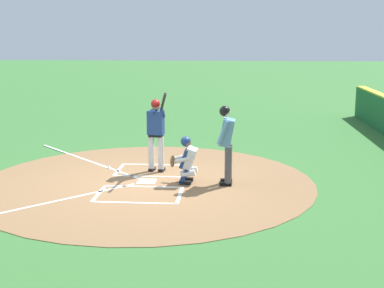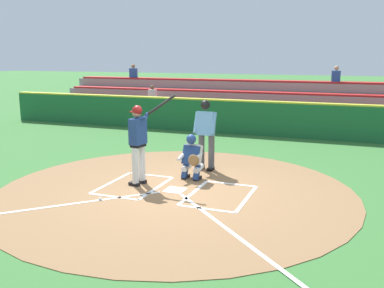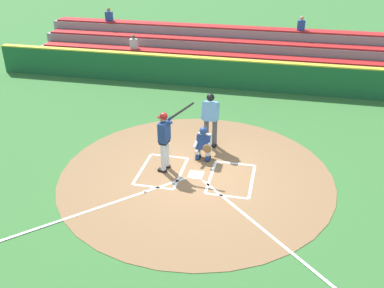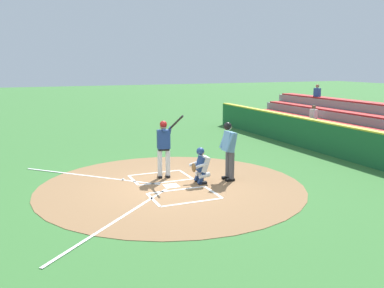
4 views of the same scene
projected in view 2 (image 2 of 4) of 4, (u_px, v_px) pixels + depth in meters
The scene contains 9 objects.
ground_plane at pixel (175, 191), 9.66m from camera, with size 120.00×120.00×0.00m, color #387033.
dirt_circle at pixel (175, 190), 9.66m from camera, with size 8.00×8.00×0.01m, color olive.
home_plate_and_chalk at pixel (158, 202), 8.86m from camera, with size 7.93×4.91×0.01m.
batter at pixel (139, 139), 9.87m from camera, with size 1.01×0.60×2.13m.
catcher at pixel (192, 156), 10.41m from camera, with size 0.59×0.64×1.13m.
plate_umpire at pixel (206, 130), 11.16m from camera, with size 0.59×0.42×1.86m.
baseball at pixel (100, 199), 8.98m from camera, with size 0.07×0.07×0.07m, color white.
backstop_wall at pixel (252, 118), 16.40m from camera, with size 22.00×0.36×1.31m.
bleacher_stand at pixel (266, 108), 18.86m from camera, with size 20.00×3.40×2.55m.
Camera 2 is at (-3.65, 8.51, 2.98)m, focal length 40.24 mm.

